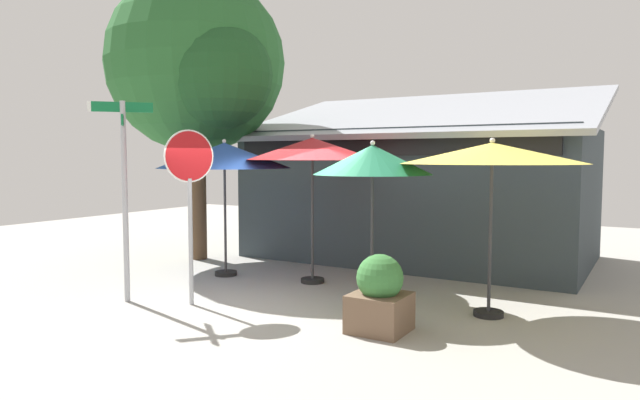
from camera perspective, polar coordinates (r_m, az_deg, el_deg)
ground_plane at (r=9.39m, az=-4.51°, el=-10.54°), size 28.00×28.00×0.10m
cafe_building at (r=13.57m, az=9.95°, el=0.96°), size 7.90×4.92×4.03m
street_sign_post at (r=9.69m, az=-19.04°, el=1.96°), size 0.72×0.77×3.25m
stop_sign at (r=9.19m, az=-12.94°, el=1.79°), size 0.33×0.77×2.79m
patio_umbrella_royal_blue_left at (r=11.35m, az=-9.56°, el=4.36°), size 2.63×2.63×2.71m
patio_umbrella_crimson_center at (r=10.55m, az=-0.77°, el=5.06°), size 2.45×2.45×2.78m
patio_umbrella_forest_green_right at (r=9.17m, az=5.29°, el=3.89°), size 1.92×1.92×2.62m
patio_umbrella_mustard_far_right at (r=8.66m, az=16.87°, el=4.38°), size 2.67×2.67×2.64m
shade_tree at (r=13.33m, az=-11.99°, el=13.02°), size 4.24×4.01×6.47m
sidewalk_planter at (r=7.82m, az=6.01°, el=-9.55°), size 0.74×0.74×1.06m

